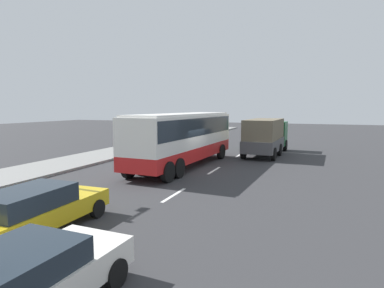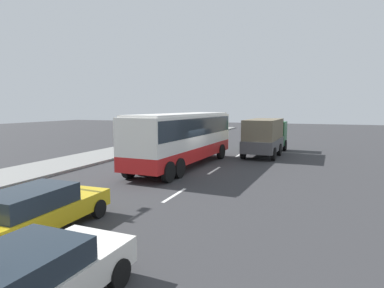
{
  "view_description": "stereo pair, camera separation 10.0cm",
  "coord_description": "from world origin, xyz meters",
  "px_view_note": "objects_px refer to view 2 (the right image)",
  "views": [
    {
      "loc": [
        -18.17,
        -7.38,
        3.86
      ],
      "look_at": [
        1.57,
        0.31,
        1.41
      ],
      "focal_mm": 30.07,
      "sensor_mm": 36.0,
      "label": 1
    },
    {
      "loc": [
        -18.21,
        -7.29,
        3.86
      ],
      "look_at": [
        1.57,
        0.31,
        1.41
      ],
      "focal_mm": 30.07,
      "sensor_mm": 36.0,
      "label": 2
    }
  ],
  "objects_px": {
    "coach_bus": "(184,134)",
    "pedestrian_at_crossing": "(141,135)",
    "car_yellow_taxi": "(38,209)",
    "cargo_truck": "(266,135)",
    "car_white_minivan": "(27,281)",
    "pedestrian_near_curb": "(136,137)"
  },
  "relations": [
    {
      "from": "coach_bus",
      "to": "pedestrian_at_crossing",
      "type": "relative_size",
      "value": 6.36
    },
    {
      "from": "car_yellow_taxi",
      "to": "pedestrian_at_crossing",
      "type": "xyz_separation_m",
      "value": [
        20.07,
        8.0,
        0.4
      ]
    },
    {
      "from": "coach_bus",
      "to": "cargo_truck",
      "type": "distance_m",
      "value": 8.42
    },
    {
      "from": "coach_bus",
      "to": "cargo_truck",
      "type": "xyz_separation_m",
      "value": [
        7.28,
        -4.18,
        -0.54
      ]
    },
    {
      "from": "cargo_truck",
      "to": "car_white_minivan",
      "type": "distance_m",
      "value": 22.33
    },
    {
      "from": "car_yellow_taxi",
      "to": "pedestrian_at_crossing",
      "type": "distance_m",
      "value": 21.61
    },
    {
      "from": "cargo_truck",
      "to": "car_yellow_taxi",
      "type": "height_order",
      "value": "cargo_truck"
    },
    {
      "from": "pedestrian_near_curb",
      "to": "pedestrian_at_crossing",
      "type": "xyz_separation_m",
      "value": [
        1.69,
        0.48,
        0.02
      ]
    },
    {
      "from": "car_yellow_taxi",
      "to": "coach_bus",
      "type": "bearing_deg",
      "value": -0.09
    },
    {
      "from": "coach_bus",
      "to": "pedestrian_near_curb",
      "type": "relative_size",
      "value": 6.46
    },
    {
      "from": "cargo_truck",
      "to": "car_white_minivan",
      "type": "bearing_deg",
      "value": -179.93
    },
    {
      "from": "car_yellow_taxi",
      "to": "pedestrian_near_curb",
      "type": "bearing_deg",
      "value": 21.46
    },
    {
      "from": "car_white_minivan",
      "to": "pedestrian_near_curb",
      "type": "height_order",
      "value": "pedestrian_near_curb"
    },
    {
      "from": "coach_bus",
      "to": "pedestrian_near_curb",
      "type": "xyz_separation_m",
      "value": [
        6.48,
        7.38,
        -0.98
      ]
    },
    {
      "from": "coach_bus",
      "to": "car_yellow_taxi",
      "type": "relative_size",
      "value": 2.35
    },
    {
      "from": "coach_bus",
      "to": "car_white_minivan",
      "type": "bearing_deg",
      "value": -165.01
    },
    {
      "from": "pedestrian_near_curb",
      "to": "coach_bus",
      "type": "bearing_deg",
      "value": -145.62
    },
    {
      "from": "cargo_truck",
      "to": "car_white_minivan",
      "type": "xyz_separation_m",
      "value": [
        -22.29,
        1.0,
        -0.84
      ]
    },
    {
      "from": "car_white_minivan",
      "to": "pedestrian_near_curb",
      "type": "distance_m",
      "value": 23.95
    },
    {
      "from": "car_white_minivan",
      "to": "pedestrian_at_crossing",
      "type": "bearing_deg",
      "value": 27.33
    },
    {
      "from": "car_white_minivan",
      "to": "car_yellow_taxi",
      "type": "height_order",
      "value": "car_yellow_taxi"
    },
    {
      "from": "coach_bus",
      "to": "car_yellow_taxi",
      "type": "distance_m",
      "value": 11.98
    }
  ]
}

